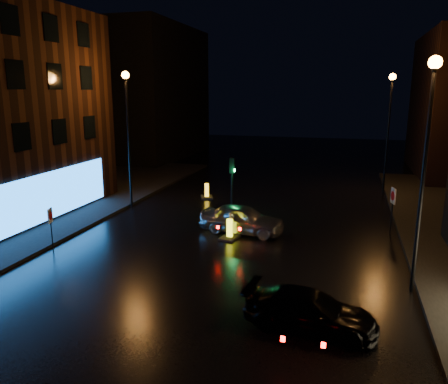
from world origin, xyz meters
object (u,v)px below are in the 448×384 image
at_px(traffic_signal, 232,207).
at_px(road_sign_right, 393,200).
at_px(silver_hatchback, 242,219).
at_px(road_sign_left, 50,219).
at_px(dark_sedan, 310,311).
at_px(bollard_near, 230,234).
at_px(bollard_far, 207,195).

height_order(traffic_signal, road_sign_right, traffic_signal).
relative_size(silver_hatchback, road_sign_left, 2.16).
bearing_deg(traffic_signal, dark_sedan, -64.27).
distance_m(silver_hatchback, dark_sedan, 9.59).
distance_m(dark_sedan, bollard_near, 8.87).
relative_size(traffic_signal, dark_sedan, 0.83).
bearing_deg(road_sign_left, traffic_signal, 33.95).
distance_m(traffic_signal, road_sign_right, 8.95).
height_order(dark_sedan, road_sign_left, road_sign_left).
xyz_separation_m(traffic_signal, bollard_near, (0.97, -4.08, -0.28)).
height_order(dark_sedan, road_sign_right, road_sign_right).
bearing_deg(silver_hatchback, traffic_signal, 30.10).
relative_size(traffic_signal, bollard_near, 2.73).
relative_size(silver_hatchback, bollard_far, 3.17).
bearing_deg(bollard_near, silver_hatchback, 80.27).
bearing_deg(bollard_far, traffic_signal, -74.92).
xyz_separation_m(traffic_signal, road_sign_left, (-6.46, -7.99, 1.01)).
xyz_separation_m(dark_sedan, road_sign_left, (-12.07, 3.64, 0.91)).
relative_size(road_sign_left, road_sign_right, 0.83).
distance_m(traffic_signal, bollard_near, 4.20).
bearing_deg(bollard_near, road_sign_right, 30.83).
bearing_deg(bollard_near, dark_sedan, -48.21).
distance_m(traffic_signal, bollard_far, 4.62).
height_order(bollard_far, road_sign_right, road_sign_right).
bearing_deg(bollard_far, dark_sedan, -83.30).
bearing_deg(road_sign_right, bollard_far, -37.22).
relative_size(bollard_far, road_sign_right, 0.56).
distance_m(traffic_signal, silver_hatchback, 3.34).
height_order(bollard_near, road_sign_right, road_sign_right).
height_order(traffic_signal, dark_sedan, traffic_signal).
relative_size(traffic_signal, road_sign_left, 1.71).
bearing_deg(traffic_signal, road_sign_left, -128.97).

